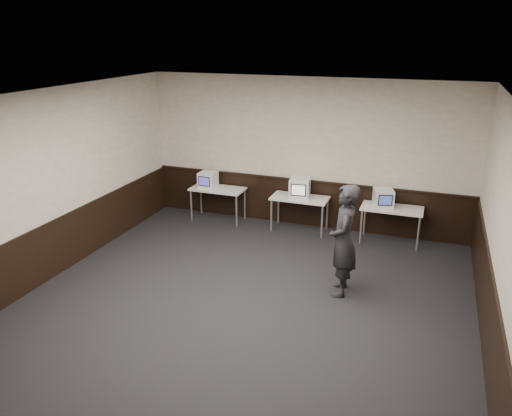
% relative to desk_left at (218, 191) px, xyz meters
% --- Properties ---
extents(floor, '(8.00, 8.00, 0.00)m').
position_rel_desk_left_xyz_m(floor, '(1.90, -3.60, -0.68)').
color(floor, black).
rests_on(floor, ground).
extents(ceiling, '(8.00, 8.00, 0.00)m').
position_rel_desk_left_xyz_m(ceiling, '(1.90, -3.60, 2.52)').
color(ceiling, white).
rests_on(ceiling, back_wall).
extents(back_wall, '(7.00, 0.00, 7.00)m').
position_rel_desk_left_xyz_m(back_wall, '(1.90, 0.40, 0.92)').
color(back_wall, beige).
rests_on(back_wall, ground).
extents(front_wall, '(7.00, 0.00, 7.00)m').
position_rel_desk_left_xyz_m(front_wall, '(1.90, -7.60, 0.92)').
color(front_wall, beige).
rests_on(front_wall, ground).
extents(left_wall, '(0.00, 8.00, 8.00)m').
position_rel_desk_left_xyz_m(left_wall, '(-1.60, -3.60, 0.92)').
color(left_wall, beige).
rests_on(left_wall, ground).
extents(right_wall, '(0.00, 8.00, 8.00)m').
position_rel_desk_left_xyz_m(right_wall, '(5.40, -3.60, 0.92)').
color(right_wall, beige).
rests_on(right_wall, ground).
extents(wainscot_back, '(6.98, 0.04, 1.00)m').
position_rel_desk_left_xyz_m(wainscot_back, '(1.90, 0.38, -0.18)').
color(wainscot_back, black).
rests_on(wainscot_back, back_wall).
extents(wainscot_left, '(0.04, 7.98, 1.00)m').
position_rel_desk_left_xyz_m(wainscot_left, '(-1.58, -3.60, -0.18)').
color(wainscot_left, black).
rests_on(wainscot_left, left_wall).
extents(wainscot_right, '(0.04, 7.98, 1.00)m').
position_rel_desk_left_xyz_m(wainscot_right, '(5.38, -3.60, -0.18)').
color(wainscot_right, black).
rests_on(wainscot_right, right_wall).
extents(wainscot_rail, '(6.98, 0.06, 0.04)m').
position_rel_desk_left_xyz_m(wainscot_rail, '(1.90, 0.36, 0.34)').
color(wainscot_rail, black).
rests_on(wainscot_rail, wainscot_back).
extents(desk_left, '(1.20, 0.60, 0.75)m').
position_rel_desk_left_xyz_m(desk_left, '(0.00, 0.00, 0.00)').
color(desk_left, silver).
rests_on(desk_left, ground).
extents(desk_center, '(1.20, 0.60, 0.75)m').
position_rel_desk_left_xyz_m(desk_center, '(1.90, 0.00, 0.00)').
color(desk_center, silver).
rests_on(desk_center, ground).
extents(desk_right, '(1.20, 0.60, 0.75)m').
position_rel_desk_left_xyz_m(desk_right, '(3.80, 0.00, 0.00)').
color(desk_right, silver).
rests_on(desk_right, ground).
extents(emac_left, '(0.36, 0.39, 0.36)m').
position_rel_desk_left_xyz_m(emac_left, '(-0.22, -0.04, 0.25)').
color(emac_left, white).
rests_on(emac_left, desk_left).
extents(emac_center, '(0.48, 0.50, 0.42)m').
position_rel_desk_left_xyz_m(emac_center, '(1.89, -0.01, 0.28)').
color(emac_center, white).
rests_on(emac_center, desk_center).
extents(emac_right, '(0.47, 0.48, 0.37)m').
position_rel_desk_left_xyz_m(emac_right, '(3.61, -0.02, 0.26)').
color(emac_right, white).
rests_on(emac_right, desk_right).
extents(person, '(0.53, 0.73, 1.85)m').
position_rel_desk_left_xyz_m(person, '(3.26, -2.38, 0.25)').
color(person, black).
rests_on(person, ground).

